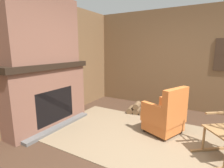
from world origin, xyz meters
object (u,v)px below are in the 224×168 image
armchair (165,116)px  storage_case (64,58)px  firewood_stack (137,109)px  decorative_plate_on_mantel (48,57)px  oil_lamp_vase (24,59)px

armchair → storage_case: bearing=30.1°
firewood_stack → storage_case: 2.16m
armchair → storage_case: (-2.25, -0.29, 1.04)m
armchair → decorative_plate_on_mantel: bearing=40.0°
oil_lamp_vase → storage_case: size_ratio=0.96×
firewood_stack → storage_case: storage_case is taller
storage_case → decorative_plate_on_mantel: (-0.02, -0.42, 0.05)m
decorative_plate_on_mantel → oil_lamp_vase: bearing=-87.9°
storage_case → firewood_stack: bearing=36.6°
storage_case → armchair: bearing=7.4°
firewood_stack → oil_lamp_vase: 2.75m
firewood_stack → storage_case: bearing=-143.4°
storage_case → decorative_plate_on_mantel: size_ratio=1.12×
oil_lamp_vase → storage_case: (0.00, 0.95, -0.02)m
decorative_plate_on_mantel → armchair: bearing=17.3°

